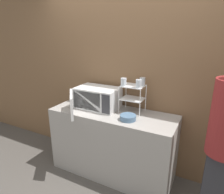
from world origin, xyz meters
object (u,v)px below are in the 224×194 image
glass_back_right (142,81)px  glass_front_right (139,84)px  microwave (96,98)px  dish_rack (133,93)px  glass_front_left (124,82)px  bowl (128,118)px

glass_back_right → glass_front_right: (-0.00, -0.13, 0.00)m
microwave → glass_front_right: 0.65m
microwave → glass_back_right: size_ratio=7.47×
microwave → glass_back_right: bearing=15.2°
glass_back_right → microwave: bearing=-164.8°
microwave → dish_rack: (0.49, 0.10, 0.12)m
dish_rack → glass_back_right: (0.10, 0.07, 0.15)m
dish_rack → glass_front_right: (0.10, -0.07, 0.15)m
glass_front_left → glass_front_right: same height
microwave → dish_rack: 0.51m
dish_rack → glass_front_left: bearing=-144.5°
bowl → microwave: bearing=162.5°
microwave → bowl: microwave is taller
microwave → dish_rack: bearing=11.0°
glass_back_right → dish_rack: bearing=-147.0°
glass_back_right → bowl: (-0.05, -0.33, -0.38)m
glass_front_left → bowl: (0.15, -0.20, -0.38)m
microwave → dish_rack: size_ratio=2.07×
glass_front_right → bowl: 0.43m
microwave → bowl: 0.58m
glass_front_left → bowl: glass_front_left is taller
glass_front_right → dish_rack: bearing=146.2°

